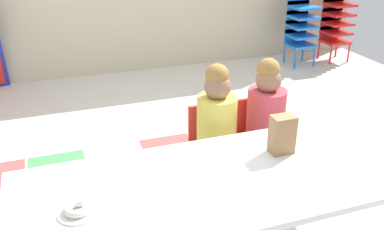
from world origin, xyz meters
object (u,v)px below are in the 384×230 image
at_px(paper_plate_near_edge, 78,212).
at_px(kid_chair_red_stack, 336,17).
at_px(kid_chair_blue_stack, 301,24).
at_px(paper_bag_brown, 282,134).
at_px(seated_child_near_camera, 216,119).
at_px(craft_table, 217,185).
at_px(donut_powdered_on_plate, 77,208).
at_px(seated_child_middle_seat, 265,111).

bearing_deg(paper_plate_near_edge, kid_chair_red_stack, 40.00).
relative_size(kid_chair_blue_stack, paper_bag_brown, 4.18).
bearing_deg(paper_plate_near_edge, kid_chair_blue_stack, 44.57).
height_order(seated_child_near_camera, paper_bag_brown, seated_child_near_camera).
height_order(kid_chair_blue_stack, paper_bag_brown, kid_chair_blue_stack).
relative_size(craft_table, paper_plate_near_edge, 11.38).
relative_size(seated_child_near_camera, paper_bag_brown, 4.17).
relative_size(kid_chair_red_stack, paper_bag_brown, 4.73).
relative_size(craft_table, donut_powdered_on_plate, 17.11).
height_order(seated_child_near_camera, donut_powdered_on_plate, seated_child_near_camera).
relative_size(seated_child_middle_seat, kid_chair_red_stack, 0.88).
distance_m(kid_chair_blue_stack, paper_plate_near_edge, 4.27).
distance_m(craft_table, seated_child_near_camera, 0.69).
bearing_deg(seated_child_middle_seat, paper_plate_near_edge, -151.96).
xyz_separation_m(seated_child_near_camera, kid_chair_red_stack, (2.62, 2.30, 0.02)).
xyz_separation_m(seated_child_middle_seat, paper_bag_brown, (-0.18, -0.51, 0.10)).
distance_m(seated_child_middle_seat, kid_chair_red_stack, 3.22).
xyz_separation_m(craft_table, kid_chair_blue_stack, (2.35, 2.94, 0.01)).
relative_size(seated_child_middle_seat, paper_bag_brown, 4.17).
bearing_deg(donut_powdered_on_plate, craft_table, 4.32).
distance_m(seated_child_near_camera, donut_powdered_on_plate, 1.18).
distance_m(kid_chair_blue_stack, paper_bag_brown, 3.40).
bearing_deg(craft_table, paper_plate_near_edge, -175.68).
relative_size(seated_child_near_camera, donut_powdered_on_plate, 7.66).
relative_size(kid_chair_blue_stack, donut_powdered_on_plate, 7.68).
distance_m(craft_table, kid_chair_red_stack, 4.12).
height_order(seated_child_near_camera, kid_chair_red_stack, kid_chair_red_stack).
bearing_deg(kid_chair_red_stack, kid_chair_blue_stack, -179.98).
bearing_deg(paper_plate_near_edge, seated_child_middle_seat, 28.04).
relative_size(seated_child_middle_seat, donut_powdered_on_plate, 7.66).
bearing_deg(kid_chair_blue_stack, paper_plate_near_edge, -135.43).
bearing_deg(donut_powdered_on_plate, seated_child_near_camera, 36.29).
bearing_deg(seated_child_middle_seat, donut_powdered_on_plate, -151.96).
relative_size(kid_chair_red_stack, paper_plate_near_edge, 5.78).
bearing_deg(donut_powdered_on_plate, seated_child_middle_seat, 28.04).
relative_size(craft_table, kid_chair_blue_stack, 2.23).
height_order(craft_table, kid_chair_blue_stack, kid_chair_blue_stack).
xyz_separation_m(craft_table, paper_bag_brown, (0.44, 0.13, 0.15)).
height_order(seated_child_middle_seat, kid_chair_blue_stack, seated_child_middle_seat).
xyz_separation_m(paper_bag_brown, donut_powdered_on_plate, (-1.13, -0.18, -0.08)).
bearing_deg(paper_bag_brown, seated_child_near_camera, 109.35).
relative_size(kid_chair_red_stack, donut_powdered_on_plate, 8.68).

